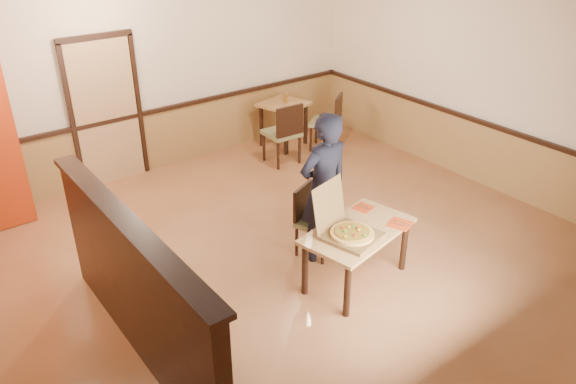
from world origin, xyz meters
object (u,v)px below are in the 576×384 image
diner_chair (312,218)px  pizza_box (348,230)px  side_table (284,113)px  condiment (286,98)px  side_chair_left (284,131)px  side_chair_right (329,120)px  diner (324,188)px  main_table (357,238)px

diner_chair → pizza_box: size_ratio=1.19×
side_table → condiment: condiment is taller
side_chair_left → pizza_box: pizza_box is taller
diner_chair → side_table: diner_chair is taller
side_chair_right → pizza_box: size_ratio=1.32×
side_table → condiment: size_ratio=5.56×
pizza_box → condiment: 4.07m
side_chair_right → side_table: side_chair_right is taller
side_chair_left → diner: 2.65m
diner → side_table: bearing=-118.1°
side_chair_right → condiment: size_ratio=6.14×
diner → condiment: 3.42m
side_chair_right → condiment: bearing=-90.0°
side_chair_left → side_table: 0.77m
pizza_box → diner_chair: bearing=63.1°
main_table → side_table: 3.95m
diner_chair → main_table: bearing=-111.8°
diner_chair → diner: bearing=-96.2°
main_table → side_chair_left: size_ratio=1.36×
side_chair_left → side_chair_right: (0.94, 0.02, -0.03)m
diner_chair → diner: (0.04, -0.14, 0.43)m
pizza_box → condiment: (1.91, 3.60, 0.09)m
side_table → main_table: bearing=-115.3°
main_table → pizza_box: bearing=178.2°
side_table → side_chair_left: bearing=-126.0°
side_chair_left → side_chair_right: bearing=-176.3°
main_table → diner_chair: bearing=79.3°
diner_chair → side_chair_left: side_chair_left is taller
side_chair_right → condiment: 0.81m
side_table → condiment: (0.04, -0.00, 0.25)m
side_table → diner_chair: bearing=-120.9°
diner_chair → pizza_box: 0.84m
diner → pizza_box: bearing=72.8°
side_chair_right → diner: diner is taller
side_chair_left → side_chair_right: size_ratio=1.06×
condiment → side_chair_left: bearing=-128.7°
main_table → condiment: size_ratio=8.86×
main_table → condiment: 3.97m
condiment → pizza_box: bearing=-117.9°
diner_chair → diner: size_ratio=0.47×
main_table → diner_chair: (-0.01, 0.74, -0.10)m
side_chair_left → condiment: size_ratio=6.52×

